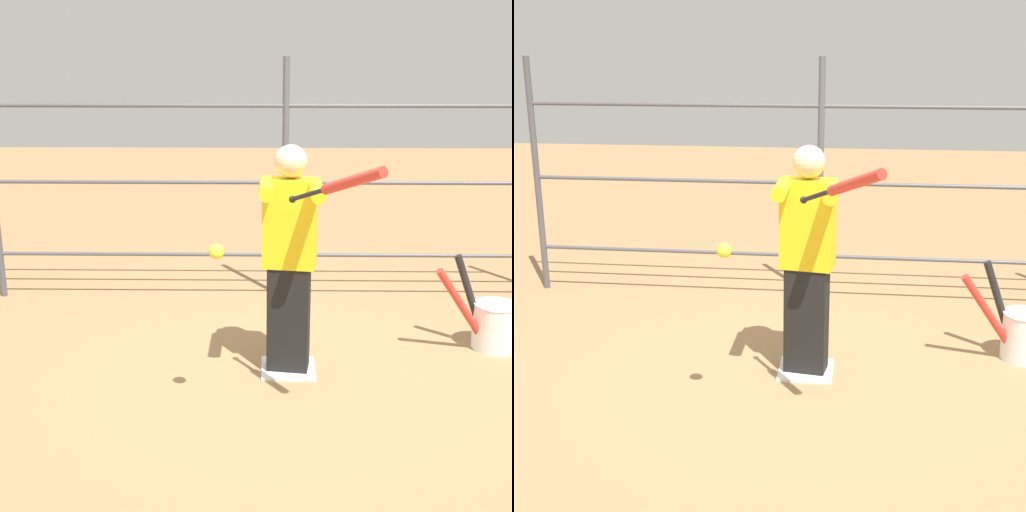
{
  "view_description": "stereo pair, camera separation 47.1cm",
  "coord_description": "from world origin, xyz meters",
  "views": [
    {
      "loc": [
        0.15,
        4.89,
        2.35
      ],
      "look_at": [
        0.24,
        0.28,
        0.97
      ],
      "focal_mm": 50.0,
      "sensor_mm": 36.0,
      "label": 1
    },
    {
      "loc": [
        -0.32,
        4.86,
        2.35
      ],
      "look_at": [
        0.24,
        0.28,
        0.97
      ],
      "focal_mm": 50.0,
      "sensor_mm": 36.0,
      "label": 2
    }
  ],
  "objects": [
    {
      "name": "fence_backstop",
      "position": [
        0.0,
        -1.6,
        1.12
      ],
      "size": [
        5.5,
        0.06,
        2.25
      ],
      "color": "#4C4C51",
      "rests_on": "ground"
    },
    {
      "name": "ground_plane",
      "position": [
        0.0,
        0.0,
        0.0
      ],
      "size": [
        24.0,
        24.0,
        0.0
      ],
      "primitive_type": "plane",
      "color": "#9E754C"
    },
    {
      "name": "baseball_bat_swinging",
      "position": [
        -0.28,
        0.87,
        1.58
      ],
      "size": [
        0.52,
        0.73,
        0.35
      ],
      "color": "black"
    },
    {
      "name": "batter",
      "position": [
        0.0,
        0.02,
        0.91
      ],
      "size": [
        0.43,
        0.61,
        1.69
      ],
      "color": "black",
      "rests_on": "ground"
    },
    {
      "name": "softball_in_flight",
      "position": [
        0.47,
        0.71,
        1.13
      ],
      "size": [
        0.1,
        0.1,
        0.1
      ],
      "color": "yellow"
    },
    {
      "name": "bat_bucket",
      "position": [
        -1.65,
        -0.43,
        0.22
      ],
      "size": [
        1.06,
        0.41,
        0.76
      ],
      "color": "white",
      "rests_on": "ground"
    },
    {
      "name": "home_plate",
      "position": [
        0.0,
        0.0,
        0.01
      ],
      "size": [
        0.4,
        0.4,
        0.02
      ],
      "color": "white",
      "rests_on": "ground"
    }
  ]
}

